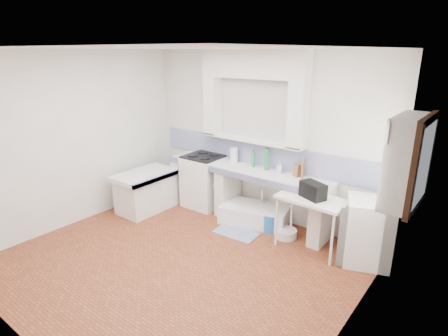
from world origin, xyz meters
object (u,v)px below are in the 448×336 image
Objects in this scene: stove at (204,181)px; fridge at (368,232)px; side_table at (310,224)px; sink at (255,215)px.

fridge is at bearing -3.61° from stove.
side_table is (2.25, -0.28, -0.07)m from stove.
fridge reaches higher than sink.
sink is 1.16× the size of side_table.
stove reaches higher than fridge.
fridge is (1.87, -0.08, 0.32)m from sink.
stove reaches higher than sink.
stove is 0.84× the size of sink.
stove is 3.01m from fridge.
side_table is at bearing -8.32° from stove.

